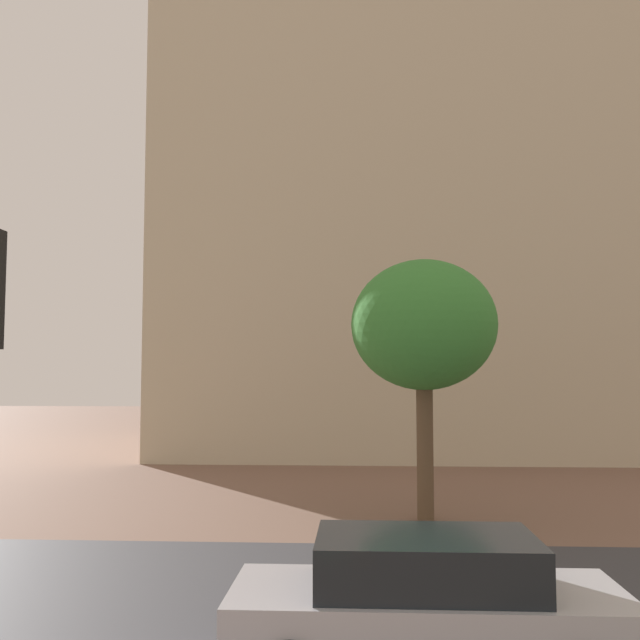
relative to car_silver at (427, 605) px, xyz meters
The scene contains 5 objects.
ground_plane 2.78m from the car_silver, 130.03° to the left, with size 120.00×120.00×0.00m, color brown.
street_asphalt_strip 2.62m from the car_silver, 133.28° to the left, with size 120.00×8.33×0.00m, color #38383D.
landmark_building 27.98m from the car_silver, 85.56° to the left, with size 22.24×15.88×40.65m.
car_silver is the anchor object (origin of this frame).
tree_curb_far 9.20m from the car_silver, 84.73° to the left, with size 3.44×3.44×6.11m.
Camera 1 is at (0.94, -0.61, 3.44)m, focal length 39.92 mm.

